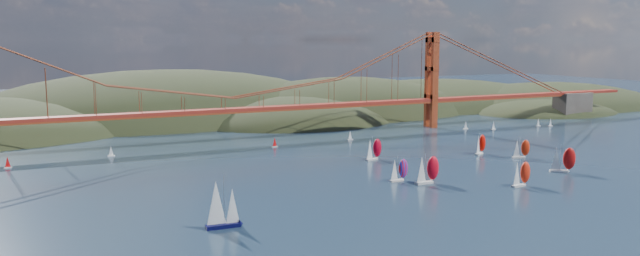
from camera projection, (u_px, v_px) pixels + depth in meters
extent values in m
plane|color=black|center=(461.00, 248.00, 152.78)|extent=(1200.00, 1200.00, 0.00)
ellipsoid|color=black|center=(165.00, 141.00, 418.48)|extent=(300.00, 180.00, 96.00)
ellipsoid|color=black|center=(343.00, 131.00, 442.75)|extent=(220.00, 140.00, 76.00)
ellipsoid|color=black|center=(296.00, 134.00, 393.83)|extent=(140.00, 110.00, 48.00)
ellipsoid|color=black|center=(431.00, 117.00, 498.85)|extent=(260.00, 160.00, 60.00)
ellipsoid|color=black|center=(548.00, 115.00, 499.47)|extent=(220.00, 150.00, 52.00)
ellipsoid|color=black|center=(544.00, 118.00, 443.87)|extent=(120.00, 90.00, 28.00)
cube|color=maroon|center=(233.00, 110.00, 311.11)|extent=(440.00, 7.00, 1.60)
cube|color=maroon|center=(233.00, 112.00, 311.28)|extent=(440.00, 7.00, 0.80)
cube|color=maroon|center=(432.00, 80.00, 361.03)|extent=(4.00, 8.50, 55.00)
cube|color=#4C443D|center=(572.00, 105.00, 412.72)|extent=(24.00, 12.00, 16.00)
cube|color=maroon|center=(586.00, 92.00, 416.75)|extent=(52.00, 7.00, 1.60)
cube|color=#080832|center=(223.00, 226.00, 169.05)|extent=(9.42, 2.83, 1.12)
cylinder|color=#99999E|center=(224.00, 199.00, 168.22)|extent=(0.14, 0.14, 13.52)
cone|color=white|center=(216.00, 203.00, 167.43)|extent=(5.36, 5.36, 11.90)
cone|color=white|center=(232.00, 206.00, 169.46)|extent=(3.83, 3.83, 9.47)
cube|color=silver|center=(424.00, 183.00, 220.70)|extent=(6.85, 2.17, 0.81)
cylinder|color=#99999E|center=(425.00, 167.00, 220.09)|extent=(0.10, 0.10, 10.17)
cone|color=white|center=(422.00, 169.00, 219.44)|extent=(3.94, 3.94, 8.95)
ellipsoid|color=red|center=(433.00, 168.00, 221.73)|extent=(4.86, 3.17, 8.54)
cube|color=silver|center=(519.00, 186.00, 216.56)|extent=(6.10, 2.43, 0.71)
cylinder|color=#99999E|center=(520.00, 172.00, 216.05)|extent=(0.09, 0.09, 8.91)
cone|color=white|center=(517.00, 174.00, 215.37)|extent=(3.74, 3.74, 7.84)
ellipsoid|color=red|center=(525.00, 172.00, 217.72)|extent=(4.47, 3.14, 7.48)
cube|color=white|center=(559.00, 171.00, 240.53)|extent=(6.72, 5.13, 0.81)
cylinder|color=#99999E|center=(560.00, 157.00, 239.73)|extent=(0.10, 0.10, 10.10)
cone|color=white|center=(556.00, 158.00, 239.95)|extent=(5.18, 5.18, 8.88)
ellipsoid|color=#BC0E0C|center=(569.00, 159.00, 239.46)|extent=(5.56, 4.99, 8.48)
cube|color=silver|center=(479.00, 154.00, 277.05)|extent=(6.14, 4.37, 0.73)
cylinder|color=#99999E|center=(480.00, 143.00, 276.60)|extent=(0.09, 0.09, 9.09)
cone|color=white|center=(478.00, 144.00, 275.55)|extent=(4.60, 4.60, 8.00)
ellipsoid|color=#C80A00|center=(482.00, 143.00, 279.09)|extent=(5.00, 4.36, 7.64)
cube|color=silver|center=(519.00, 157.00, 268.89)|extent=(5.75, 2.79, 0.67)
cylinder|color=#99999E|center=(520.00, 147.00, 268.32)|extent=(0.08, 0.08, 8.31)
cone|color=white|center=(517.00, 148.00, 268.11)|extent=(3.74, 3.74, 7.32)
ellipsoid|color=red|center=(525.00, 148.00, 268.97)|extent=(4.34, 3.27, 6.98)
cube|color=silver|center=(372.00, 159.00, 264.07)|extent=(6.46, 3.43, 0.75)
cylinder|color=#99999E|center=(372.00, 148.00, 263.57)|extent=(0.09, 0.09, 9.33)
cone|color=white|center=(370.00, 149.00, 262.68)|extent=(4.33, 4.33, 8.21)
ellipsoid|color=#A80116|center=(377.00, 148.00, 265.70)|extent=(4.95, 3.86, 7.84)
cube|color=silver|center=(397.00, 180.00, 224.64)|extent=(5.71, 2.18, 0.67)
cylinder|color=#99999E|center=(397.00, 168.00, 224.16)|extent=(0.08, 0.08, 8.36)
cone|color=white|center=(395.00, 170.00, 223.54)|extent=(3.45, 3.45, 7.36)
ellipsoid|color=#B50C0D|center=(403.00, 168.00, 225.68)|extent=(4.15, 2.88, 7.02)
cube|color=silver|center=(8.00, 168.00, 247.64)|extent=(3.00, 1.00, 0.50)
cone|color=red|center=(8.00, 162.00, 247.31)|extent=(2.00, 2.00, 4.20)
cube|color=silver|center=(111.00, 156.00, 272.24)|extent=(3.00, 1.00, 0.50)
cone|color=white|center=(111.00, 151.00, 271.91)|extent=(2.00, 2.00, 4.20)
cube|color=silver|center=(466.00, 129.00, 355.59)|extent=(3.00, 1.00, 0.50)
cone|color=white|center=(466.00, 125.00, 355.26)|extent=(2.00, 2.00, 4.20)
cube|color=silver|center=(493.00, 129.00, 354.25)|extent=(3.00, 1.00, 0.50)
cone|color=white|center=(494.00, 125.00, 353.92)|extent=(2.00, 2.00, 4.20)
cube|color=silver|center=(538.00, 126.00, 367.51)|extent=(3.00, 1.00, 0.50)
cone|color=white|center=(538.00, 122.00, 367.18)|extent=(2.00, 2.00, 4.20)
cube|color=silver|center=(550.00, 126.00, 367.79)|extent=(3.00, 1.00, 0.50)
cone|color=white|center=(550.00, 122.00, 367.46)|extent=(2.00, 2.00, 4.20)
cube|color=silver|center=(350.00, 140.00, 316.88)|extent=(3.00, 1.00, 0.50)
cone|color=white|center=(350.00, 135.00, 316.55)|extent=(2.00, 2.00, 4.20)
cube|color=silver|center=(275.00, 147.00, 296.41)|extent=(3.00, 1.00, 0.50)
cone|color=red|center=(275.00, 142.00, 296.08)|extent=(2.00, 2.00, 4.20)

